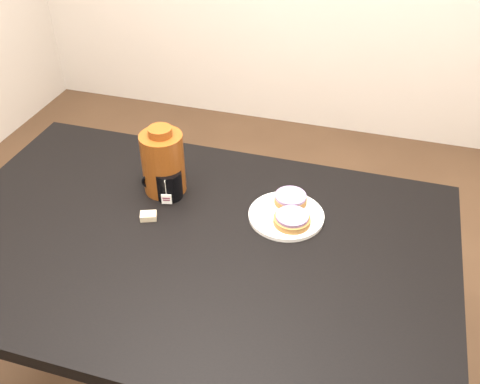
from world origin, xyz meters
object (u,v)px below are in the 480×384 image
Objects in this scene: table at (192,261)px; teabag_pouch at (148,216)px; bagel_back at (291,199)px; bagel_front at (292,219)px; plate at (286,215)px; bagel_package at (163,162)px; mug at (168,184)px.

table is 0.18m from teabag_pouch.
bagel_back and bagel_front have the same top height.
plate is at bearing 124.42° from bagel_front.
bagel_front is at bearing -8.58° from bagel_package.
bagel_back is 0.87× the size of bagel_front.
plate is 1.84× the size of bagel_back.
teabag_pouch reaches higher than table.
plate is 1.01× the size of bagel_package.
teabag_pouch is 0.17m from bagel_package.
table is 0.30m from bagel_package.
bagel_package reaches higher than bagel_back.
bagel_front is (0.25, 0.13, 0.11)m from table.
table is at bearing -64.04° from mug.
mug is 0.60× the size of bagel_package.
teabag_pouch is (-0.39, -0.08, -0.02)m from bagel_front.
plate is at bearing -12.39° from mug.
bagel_front is 0.38m from mug.
bagel_front is at bearing 12.00° from teabag_pouch.
bagel_package reaches higher than table.
mug is (-0.38, 0.03, 0.02)m from bagel_front.
teabag_pouch reaches higher than plate.
bagel_package is at bearing -175.82° from bagel_back.
bagel_front is 0.40m from teabag_pouch.
plate is 0.04m from bagel_front.
table is 0.24m from mug.
teabag_pouch is 0.21× the size of bagel_package.
bagel_back reaches higher than table.
bagel_package is at bearing 114.68° from mug.
bagel_package is (-0.02, 0.03, 0.05)m from mug.
plate is at bearing -89.23° from bagel_back.
mug is 2.82× the size of teabag_pouch.
bagel_front is 0.63× the size of bagel_package.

